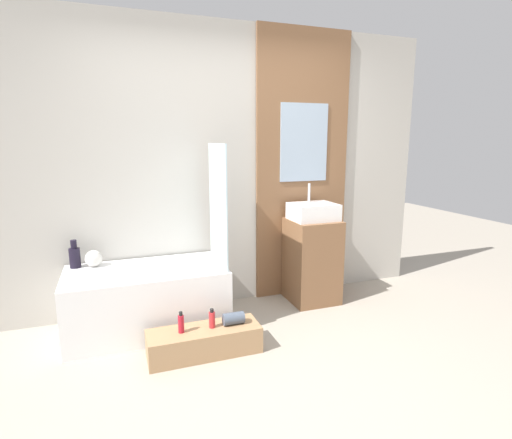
{
  "coord_description": "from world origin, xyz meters",
  "views": [
    {
      "loc": [
        -0.99,
        -2.05,
        1.57
      ],
      "look_at": [
        0.01,
        0.71,
        0.98
      ],
      "focal_mm": 28.0,
      "sensor_mm": 36.0,
      "label": 1
    }
  ],
  "objects_px": {
    "wooden_step_bench": "(204,341)",
    "bottle_soap_primary": "(181,323)",
    "sink": "(313,212)",
    "bathtub": "(148,299)",
    "vase_round_light": "(94,258)",
    "vase_tall_dark": "(75,256)",
    "bottle_soap_secondary": "(212,319)"
  },
  "relations": [
    {
      "from": "wooden_step_bench",
      "to": "sink",
      "type": "xyz_separation_m",
      "value": [
        1.22,
        0.64,
        0.79
      ]
    },
    {
      "from": "bathtub",
      "to": "vase_tall_dark",
      "type": "distance_m",
      "value": 0.69
    },
    {
      "from": "bathtub",
      "to": "sink",
      "type": "xyz_separation_m",
      "value": [
        1.57,
        0.09,
        0.63
      ]
    },
    {
      "from": "bottle_soap_secondary",
      "to": "wooden_step_bench",
      "type": "bearing_deg",
      "value": 180.0
    },
    {
      "from": "sink",
      "to": "bottle_soap_primary",
      "type": "bearing_deg",
      "value": -155.18
    },
    {
      "from": "wooden_step_bench",
      "to": "bottle_soap_secondary",
      "type": "height_order",
      "value": "bottle_soap_secondary"
    },
    {
      "from": "vase_tall_dark",
      "to": "vase_round_light",
      "type": "height_order",
      "value": "vase_tall_dark"
    },
    {
      "from": "wooden_step_bench",
      "to": "sink",
      "type": "distance_m",
      "value": 1.59
    },
    {
      "from": "bathtub",
      "to": "wooden_step_bench",
      "type": "distance_m",
      "value": 0.67
    },
    {
      "from": "bathtub",
      "to": "vase_tall_dark",
      "type": "xyz_separation_m",
      "value": [
        -0.54,
        0.24,
        0.36
      ]
    },
    {
      "from": "sink",
      "to": "bottle_soap_primary",
      "type": "distance_m",
      "value": 1.65
    },
    {
      "from": "bottle_soap_primary",
      "to": "bottle_soap_secondary",
      "type": "relative_size",
      "value": 1.08
    },
    {
      "from": "bottle_soap_primary",
      "to": "bottle_soap_secondary",
      "type": "bearing_deg",
      "value": 0.0
    },
    {
      "from": "bathtub",
      "to": "wooden_step_bench",
      "type": "xyz_separation_m",
      "value": [
        0.35,
        -0.55,
        -0.17
      ]
    },
    {
      "from": "sink",
      "to": "vase_tall_dark",
      "type": "bearing_deg",
      "value": 175.85
    },
    {
      "from": "vase_tall_dark",
      "to": "bottle_soap_primary",
      "type": "relative_size",
      "value": 1.47
    },
    {
      "from": "wooden_step_bench",
      "to": "sink",
      "type": "relative_size",
      "value": 1.96
    },
    {
      "from": "bathtub",
      "to": "vase_tall_dark",
      "type": "bearing_deg",
      "value": 155.75
    },
    {
      "from": "wooden_step_bench",
      "to": "vase_round_light",
      "type": "distance_m",
      "value": 1.19
    },
    {
      "from": "vase_tall_dark",
      "to": "bottle_soap_secondary",
      "type": "relative_size",
      "value": 1.59
    },
    {
      "from": "sink",
      "to": "bottle_soap_secondary",
      "type": "bearing_deg",
      "value": -151.05
    },
    {
      "from": "bottle_soap_primary",
      "to": "wooden_step_bench",
      "type": "bearing_deg",
      "value": 0.0
    },
    {
      "from": "wooden_step_bench",
      "to": "bottle_soap_primary",
      "type": "relative_size",
      "value": 5.22
    },
    {
      "from": "bathtub",
      "to": "sink",
      "type": "relative_size",
      "value": 3.01
    },
    {
      "from": "bottle_soap_primary",
      "to": "sink",
      "type": "bearing_deg",
      "value": 24.82
    },
    {
      "from": "sink",
      "to": "vase_tall_dark",
      "type": "relative_size",
      "value": 1.82
    },
    {
      "from": "bathtub",
      "to": "wooden_step_bench",
      "type": "bearing_deg",
      "value": -57.44
    },
    {
      "from": "vase_tall_dark",
      "to": "bottle_soap_primary",
      "type": "distance_m",
      "value": 1.14
    },
    {
      "from": "wooden_step_bench",
      "to": "bottle_soap_primary",
      "type": "xyz_separation_m",
      "value": [
        -0.17,
        0.0,
        0.17
      ]
    },
    {
      "from": "sink",
      "to": "vase_tall_dark",
      "type": "xyz_separation_m",
      "value": [
        -2.12,
        0.15,
        -0.27
      ]
    },
    {
      "from": "vase_tall_dark",
      "to": "bottle_soap_primary",
      "type": "height_order",
      "value": "vase_tall_dark"
    },
    {
      "from": "wooden_step_bench",
      "to": "bottle_soap_primary",
      "type": "height_order",
      "value": "bottle_soap_primary"
    }
  ]
}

